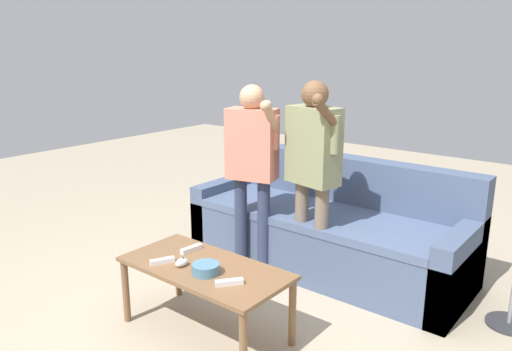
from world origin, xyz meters
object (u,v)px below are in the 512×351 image
at_px(couch, 329,230).
at_px(snack_bowl, 206,269).
at_px(game_remote_nunchuk, 182,262).
at_px(game_remote_wand_near, 191,249).
at_px(game_remote_wand_far, 162,261).
at_px(player_left, 252,158).
at_px(game_remote_wand_spare, 229,282).
at_px(player_center, 313,161).
at_px(coffee_table, 205,275).

height_order(couch, snack_bowl, couch).
height_order(snack_bowl, game_remote_nunchuk, snack_bowl).
distance_m(game_remote_wand_near, game_remote_wand_far, 0.24).
bearing_deg(game_remote_wand_near, game_remote_wand_far, -90.72).
bearing_deg(player_left, game_remote_nunchuk, -77.45).
distance_m(game_remote_nunchuk, game_remote_wand_spare, 0.38).
bearing_deg(game_remote_wand_far, player_center, 70.32).
xyz_separation_m(player_center, game_remote_wand_near, (-0.38, -0.82, -0.48)).
bearing_deg(game_remote_wand_far, player_left, 94.97).
relative_size(couch, snack_bowl, 13.66).
bearing_deg(game_remote_wand_near, couch, 75.85).
xyz_separation_m(player_left, game_remote_wand_spare, (0.58, -0.91, -0.45)).
bearing_deg(player_left, coffee_table, -69.58).
bearing_deg(game_remote_nunchuk, game_remote_wand_spare, -0.17).
xyz_separation_m(snack_bowl, game_remote_nunchuk, (-0.18, -0.02, -0.01)).
height_order(couch, player_center, player_center).
distance_m(player_left, player_center, 0.47).
relative_size(player_left, game_remote_wand_near, 9.22).
distance_m(couch, snack_bowl, 1.39).
relative_size(couch, coffee_table, 2.10).
bearing_deg(couch, game_remote_nunchuk, -97.62).
relative_size(player_center, game_remote_wand_near, 9.50).
xyz_separation_m(game_remote_wand_far, game_remote_wand_spare, (0.50, 0.04, -0.00)).
bearing_deg(couch, game_remote_wand_spare, -82.11).
distance_m(coffee_table, game_remote_wand_near, 0.26).
bearing_deg(couch, coffee_table, -93.58).
distance_m(player_center, game_remote_wand_far, 1.22).
relative_size(couch, game_remote_wand_near, 13.89).
distance_m(snack_bowl, player_center, 1.10).
height_order(player_left, player_center, player_center).
relative_size(couch, game_remote_nunchuk, 24.79).
bearing_deg(couch, snack_bowl, -90.21).
bearing_deg(coffee_table, game_remote_wand_spare, -17.58).
distance_m(couch, game_remote_wand_far, 1.48).
bearing_deg(player_center, game_remote_nunchuk, -104.34).
bearing_deg(game_remote_wand_spare, player_center, 96.80).
height_order(player_center, game_remote_wand_far, player_center).
bearing_deg(snack_bowl, player_left, 113.29).
relative_size(snack_bowl, game_remote_wand_far, 1.07).
bearing_deg(player_left, game_remote_wand_near, -83.17).
xyz_separation_m(game_remote_nunchuk, game_remote_wand_near, (-0.12, 0.19, -0.01)).
height_order(coffee_table, game_remote_nunchuk, game_remote_nunchuk).
xyz_separation_m(snack_bowl, game_remote_wand_far, (-0.30, -0.07, -0.01)).
height_order(coffee_table, player_left, player_left).
height_order(coffee_table, snack_bowl, snack_bowl).
height_order(game_remote_nunchuk, game_remote_wand_near, game_remote_nunchuk).
xyz_separation_m(coffee_table, game_remote_wand_far, (-0.22, -0.13, 0.07)).
height_order(couch, game_remote_nunchuk, couch).
bearing_deg(game_remote_nunchuk, coffee_table, 39.45).
distance_m(couch, player_center, 0.75).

